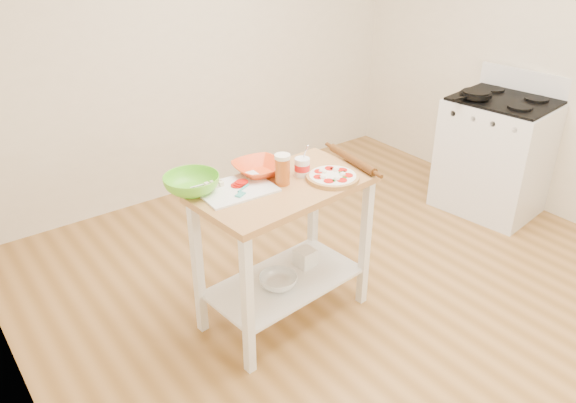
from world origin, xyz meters
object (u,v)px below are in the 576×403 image
(spatula, at_px, (242,191))
(yogurt_tub, at_px, (302,167))
(pizza, at_px, (332,176))
(rolling_pin, at_px, (352,160))
(orange_bowl, at_px, (259,169))
(prep_island, at_px, (284,226))
(cutting_board, at_px, (235,189))
(green_bowl, at_px, (192,184))
(gas_stove, at_px, (495,155))
(skillet, at_px, (475,95))
(knife, at_px, (194,189))
(beer_pint, at_px, (282,169))
(shelf_glass_bowl, at_px, (278,281))
(shelf_bin, at_px, (305,257))

(spatula, xyz_separation_m, yogurt_tub, (0.40, -0.01, 0.04))
(pizza, bearing_deg, rolling_pin, 21.45)
(pizza, bearing_deg, orange_bowl, 134.11)
(prep_island, xyz_separation_m, rolling_pin, (0.50, -0.01, 0.29))
(cutting_board, height_order, green_bowl, green_bowl)
(gas_stove, distance_m, skillet, 0.56)
(yogurt_tub, distance_m, rolling_pin, 0.35)
(orange_bowl, height_order, rolling_pin, orange_bowl)
(prep_island, xyz_separation_m, knife, (-0.44, 0.22, 0.28))
(gas_stove, xyz_separation_m, pizza, (-1.95, -0.22, 0.44))
(gas_stove, height_order, orange_bowl, gas_stove)
(beer_pint, distance_m, rolling_pin, 0.50)
(prep_island, xyz_separation_m, shelf_glass_bowl, (-0.07, -0.03, -0.34))
(cutting_board, height_order, yogurt_tub, yogurt_tub)
(pizza, bearing_deg, spatula, 163.32)
(skillet, distance_m, spatula, 2.28)
(skillet, bearing_deg, yogurt_tub, -170.96)
(knife, bearing_deg, yogurt_tub, -13.35)
(prep_island, xyz_separation_m, skillet, (2.02, 0.27, 0.34))
(orange_bowl, bearing_deg, pizza, -45.89)
(skillet, xyz_separation_m, cutting_board, (-2.27, -0.16, -0.07))
(skillet, distance_m, beer_pint, 2.04)
(prep_island, distance_m, gas_stove, 2.22)
(shelf_glass_bowl, height_order, shelf_bin, shelf_bin)
(yogurt_tub, bearing_deg, spatula, 178.45)
(skillet, xyz_separation_m, spatula, (-2.27, -0.22, -0.06))
(shelf_bin, bearing_deg, orange_bowl, 147.54)
(knife, xyz_separation_m, orange_bowl, (0.41, -0.02, 0.02))
(gas_stove, height_order, beer_pint, gas_stove)
(rolling_pin, height_order, shelf_glass_bowl, rolling_pin)
(gas_stove, xyz_separation_m, green_bowl, (-2.66, 0.11, 0.47))
(cutting_board, height_order, knife, cutting_board)
(cutting_board, distance_m, rolling_pin, 0.76)
(skillet, xyz_separation_m, pizza, (-1.76, -0.37, -0.06))
(gas_stove, bearing_deg, skillet, 134.88)
(spatula, xyz_separation_m, rolling_pin, (0.74, -0.06, 0.01))
(cutting_board, bearing_deg, shelf_bin, -4.48)
(spatula, height_order, shelf_glass_bowl, spatula)
(cutting_board, relative_size, yogurt_tub, 2.20)
(knife, bearing_deg, shelf_glass_bowl, -30.12)
(pizza, relative_size, knife, 1.11)
(prep_island, height_order, gas_stove, gas_stove)
(yogurt_tub, bearing_deg, cutting_board, 169.81)
(gas_stove, xyz_separation_m, spatula, (-2.46, -0.07, 0.44))
(beer_pint, relative_size, shelf_bin, 1.54)
(yogurt_tub, bearing_deg, rolling_pin, -8.01)
(knife, distance_m, green_bowl, 0.03)
(spatula, relative_size, knife, 0.50)
(beer_pint, bearing_deg, rolling_pin, -3.18)
(pizza, relative_size, orange_bowl, 1.05)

